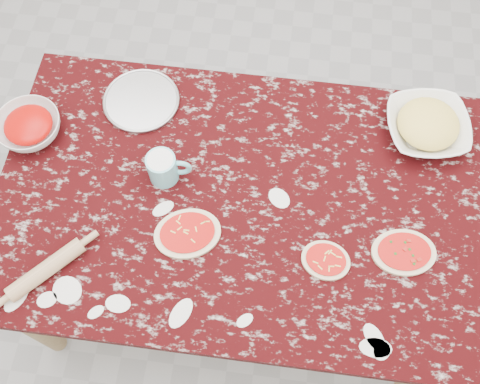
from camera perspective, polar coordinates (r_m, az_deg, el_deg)
name	(u,v)px	position (r m, az deg, el deg)	size (l,w,h in m)	color
ground	(240,269)	(2.47, 0.00, -8.05)	(4.00, 4.00, 0.00)	gray
worktable	(240,209)	(1.84, 0.00, -1.79)	(1.60, 1.00, 0.75)	black
pizza_tray	(141,101)	(1.98, -10.28, 9.35)	(0.26, 0.26, 0.01)	#B2B2B7
sauce_bowl	(30,127)	(1.99, -21.17, 6.36)	(0.22, 0.22, 0.07)	white
cheese_bowl	(426,127)	(1.96, 18.94, 6.46)	(0.28, 0.28, 0.07)	white
flour_mug	(164,168)	(1.77, -7.99, 2.53)	(0.14, 0.10, 0.11)	#6DC5D3
pizza_left	(188,233)	(1.72, -5.52, -4.33)	(0.25, 0.23, 0.02)	beige
pizza_mid	(326,260)	(1.70, 8.96, -7.07)	(0.17, 0.15, 0.02)	beige
pizza_right	(404,252)	(1.76, 16.77, -6.06)	(0.22, 0.18, 0.02)	beige
rolling_pin	(46,269)	(1.75, -19.64, -7.64)	(0.05, 0.05, 0.25)	tan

